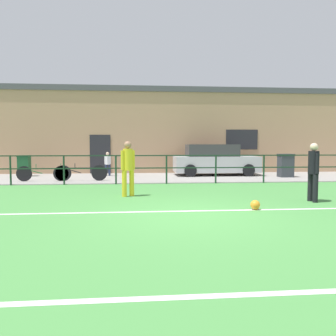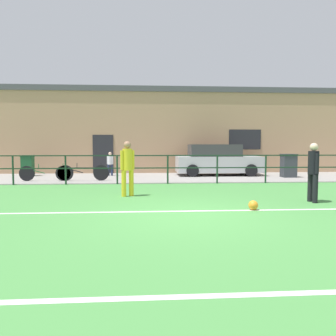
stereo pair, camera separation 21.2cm
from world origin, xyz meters
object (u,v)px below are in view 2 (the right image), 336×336
at_px(bicycle_parked_0, 45,173).
at_px(trash_bin_1, 28,165).
at_px(player_striker, 127,165).
at_px(soccer_ball_spare, 253,205).
at_px(spectator_child, 110,162).
at_px(player_goalkeeper, 313,169).
at_px(trash_bin_0, 289,165).
at_px(bicycle_parked_1, 83,173).
at_px(parked_car_red, 217,161).

bearing_deg(bicycle_parked_0, trash_bin_1, 122.56).
bearing_deg(player_striker, bicycle_parked_0, -77.31).
distance_m(soccer_ball_spare, spectator_child, 10.00).
height_order(player_goalkeeper, trash_bin_0, player_goalkeeper).
xyz_separation_m(player_goalkeeper, soccer_ball_spare, (-1.94, -0.95, -0.79)).
bearing_deg(trash_bin_1, bicycle_parked_1, -37.63).
distance_m(spectator_child, trash_bin_1, 4.07).
distance_m(player_goalkeeper, player_striker, 5.22).
xyz_separation_m(player_striker, trash_bin_1, (-5.28, 6.80, -0.40)).
xyz_separation_m(player_goalkeeper, trash_bin_0, (2.30, 6.68, -0.33)).
bearing_deg(bicycle_parked_0, parked_car_red, 15.70).
bearing_deg(bicycle_parked_1, spectator_child, 68.55).
relative_size(soccer_ball_spare, spectator_child, 0.19).
distance_m(soccer_ball_spare, bicycle_parked_0, 9.57).
xyz_separation_m(player_striker, parked_car_red, (4.17, 6.59, -0.18)).
distance_m(parked_car_red, trash_bin_1, 9.46).
distance_m(bicycle_parked_0, trash_bin_1, 2.90).
height_order(player_striker, parked_car_red, player_striker).
xyz_separation_m(soccer_ball_spare, trash_bin_1, (-8.37, 9.15, 0.43)).
bearing_deg(player_goalkeeper, player_striker, -109.60).
xyz_separation_m(player_goalkeeper, parked_car_red, (-0.86, 7.99, -0.14)).
distance_m(parked_car_red, trash_bin_0, 3.42).
height_order(soccer_ball_spare, bicycle_parked_1, bicycle_parked_1).
xyz_separation_m(trash_bin_0, trash_bin_1, (-12.60, 1.52, -0.04)).
relative_size(parked_car_red, trash_bin_1, 4.10).
bearing_deg(trash_bin_1, player_goalkeeper, -38.52).
distance_m(player_goalkeeper, soccer_ball_spare, 2.30).
distance_m(player_goalkeeper, spectator_child, 10.20).
bearing_deg(trash_bin_0, player_striker, -144.17).
xyz_separation_m(spectator_child, bicycle_parked_0, (-2.51, -2.30, -0.33)).
distance_m(soccer_ball_spare, trash_bin_0, 8.74).
relative_size(player_goalkeeper, soccer_ball_spare, 7.00).
relative_size(bicycle_parked_0, trash_bin_1, 2.10).
bearing_deg(player_striker, player_goalkeeper, 136.65).
height_order(soccer_ball_spare, trash_bin_1, trash_bin_1).
bearing_deg(player_goalkeeper, parked_car_red, -177.90).
bearing_deg(soccer_ball_spare, parked_car_red, 83.08).
bearing_deg(bicycle_parked_0, soccer_ball_spare, -44.59).
bearing_deg(player_goalkeeper, spectator_child, -146.26).
bearing_deg(trash_bin_1, spectator_child, -1.99).
xyz_separation_m(bicycle_parked_1, trash_bin_0, (9.44, 0.92, 0.21)).
bearing_deg(bicycle_parked_1, bicycle_parked_0, 180.00).
bearing_deg(trash_bin_0, trash_bin_1, 173.12).
distance_m(player_goalkeeper, trash_bin_0, 7.07).
distance_m(player_goalkeeper, parked_car_red, 8.03).
height_order(soccer_ball_spare, trash_bin_0, trash_bin_0).
bearing_deg(bicycle_parked_0, bicycle_parked_1, -0.00).
bearing_deg(spectator_child, player_striker, 111.27).
bearing_deg(parked_car_red, bicycle_parked_0, -164.30).
bearing_deg(bicycle_parked_1, soccer_ball_spare, -52.21).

